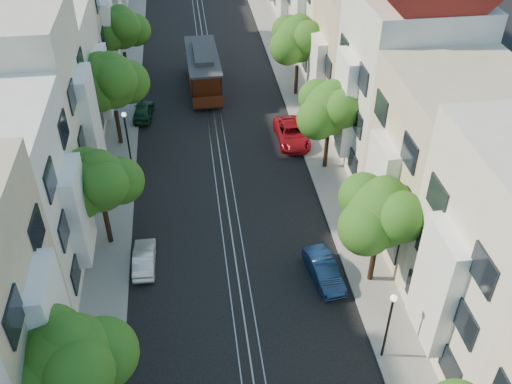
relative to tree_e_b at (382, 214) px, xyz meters
name	(u,v)px	position (x,y,z in m)	size (l,w,h in m)	color
ground	(214,117)	(-7.26, 19.02, -4.73)	(200.00, 200.00, 0.00)	black
sidewalk_east	(303,111)	(-0.01, 19.02, -4.67)	(2.50, 80.00, 0.12)	gray
sidewalk_west	(123,123)	(-14.51, 19.02, -4.67)	(2.50, 80.00, 0.12)	gray
rail_left	(208,118)	(-7.81, 19.02, -4.72)	(0.06, 80.00, 0.02)	gray
rail_slot	(214,117)	(-7.26, 19.02, -4.72)	(0.06, 80.00, 0.02)	gray
rail_right	(221,117)	(-6.71, 19.02, -4.72)	(0.06, 80.00, 0.02)	gray
lane_line	(214,117)	(-7.26, 19.02, -4.73)	(0.08, 80.00, 0.01)	tan
townhouses_east	(366,49)	(4.61, 18.94, 0.45)	(7.75, 72.00, 12.00)	beige
townhouses_west	(48,68)	(-19.13, 18.94, 0.35)	(7.75, 72.00, 11.76)	silver
tree_e_b	(382,214)	(0.00, 0.00, 0.00)	(4.93, 4.08, 6.68)	black
tree_e_c	(331,110)	(0.00, 11.00, -0.13)	(4.84, 3.99, 6.52)	black
tree_e_d	(299,40)	(0.00, 22.00, 0.13)	(5.01, 4.16, 6.85)	black
tree_w_a	(72,362)	(-14.40, -7.00, 0.00)	(4.93, 4.08, 6.68)	black
tree_w_b	(100,183)	(-14.40, 5.00, -0.34)	(4.72, 3.87, 6.27)	black
tree_w_c	(112,82)	(-14.40, 16.00, 0.34)	(5.13, 4.28, 7.09)	black
tree_w_d	(121,29)	(-14.40, 27.00, -0.13)	(4.84, 3.99, 6.52)	black
lamp_east	(390,317)	(-0.96, -4.98, -1.89)	(0.32, 0.32, 4.16)	black
lamp_west	(126,131)	(-13.56, 13.02, -1.89)	(0.32, 0.32, 4.16)	black
cable_car	(203,69)	(-7.76, 24.04, -2.82)	(2.81, 8.45, 3.23)	black
parked_car_e_mid	(324,270)	(-2.59, 0.48, -4.12)	(1.30, 3.72, 1.22)	#0D2142
parked_car_e_far	(292,134)	(-1.76, 14.71, -4.07)	(2.20, 4.77, 1.32)	maroon
parked_car_w_mid	(144,258)	(-12.39, 2.79, -4.18)	(1.17, 3.35, 1.10)	silver
parked_car_w_far	(143,110)	(-12.86, 19.79, -4.12)	(1.46, 3.62, 1.23)	#143320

